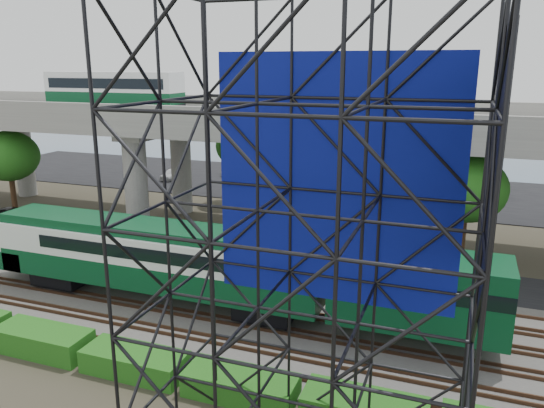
% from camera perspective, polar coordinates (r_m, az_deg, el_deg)
% --- Properties ---
extents(ground, '(140.00, 140.00, 0.00)m').
position_cam_1_polar(ground, '(28.58, -11.22, -12.60)').
color(ground, '#474233').
rests_on(ground, ground).
extents(ballast_bed, '(90.00, 12.00, 0.20)m').
position_cam_1_polar(ballast_bed, '(30.07, -9.24, -10.84)').
color(ballast_bed, slate).
rests_on(ballast_bed, ground).
extents(service_road, '(90.00, 5.00, 0.08)m').
position_cam_1_polar(service_road, '(37.11, -2.83, -5.67)').
color(service_road, black).
rests_on(service_road, ground).
extents(parking_lot, '(90.00, 18.00, 0.08)m').
position_cam_1_polar(parking_lot, '(58.58, 6.12, 1.95)').
color(parking_lot, black).
rests_on(parking_lot, ground).
extents(harbor_water, '(140.00, 40.00, 0.03)m').
position_cam_1_polar(harbor_water, '(79.73, 10.00, 5.24)').
color(harbor_water, '#465A73').
rests_on(harbor_water, ground).
extents(rail_tracks, '(90.00, 9.52, 0.16)m').
position_cam_1_polar(rail_tracks, '(29.99, -9.25, -10.53)').
color(rail_tracks, '#472D1E').
rests_on(rail_tracks, ballast_bed).
extents(commuter_train, '(29.30, 3.06, 4.30)m').
position_cam_1_polar(commuter_train, '(28.82, -8.87, -5.97)').
color(commuter_train, black).
rests_on(commuter_train, rail_tracks).
extents(overpass, '(80.00, 12.00, 12.40)m').
position_cam_1_polar(overpass, '(40.52, -1.28, 8.02)').
color(overpass, '#9E9B93').
rests_on(overpass, ground).
extents(scaffold_tower, '(9.36, 6.36, 15.00)m').
position_cam_1_polar(scaffold_tower, '(15.09, 3.89, -6.83)').
color(scaffold_tower, black).
rests_on(scaffold_tower, ground).
extents(hedge_strip, '(34.60, 1.80, 1.20)m').
position_cam_1_polar(hedge_strip, '(24.70, -14.53, -16.03)').
color(hedge_strip, '#145413').
rests_on(hedge_strip, ground).
extents(trees, '(40.94, 16.94, 7.69)m').
position_cam_1_polar(trees, '(42.51, -5.77, 4.66)').
color(trees, '#382314').
rests_on(trees, ground).
extents(suv, '(4.52, 2.34, 1.22)m').
position_cam_1_polar(suv, '(49.60, -26.05, -1.10)').
color(suv, black).
rests_on(suv, service_road).
extents(parked_cars, '(36.73, 9.56, 1.28)m').
position_cam_1_polar(parked_cars, '(58.32, 4.79, 2.58)').
color(parked_cars, silver).
rests_on(parked_cars, parking_lot).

